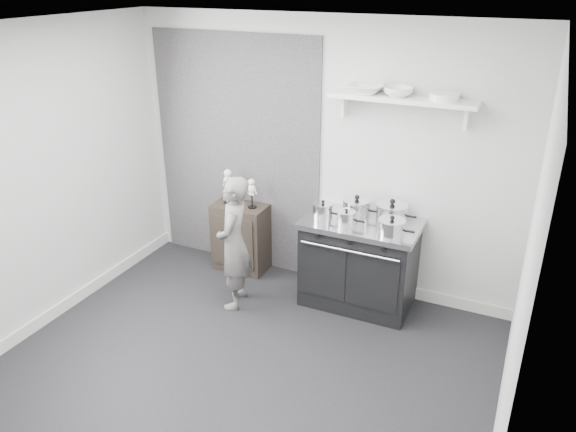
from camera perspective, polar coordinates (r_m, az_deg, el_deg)
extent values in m
plane|color=black|center=(4.82, -5.36, -15.74)|extent=(4.00, 4.00, 0.00)
cube|color=silver|center=(5.60, 3.31, 6.04)|extent=(4.00, 0.02, 2.70)
cube|color=silver|center=(2.93, -24.77, -14.49)|extent=(4.00, 0.02, 2.70)
cube|color=silver|center=(5.34, -24.94, 2.87)|extent=(0.02, 3.60, 2.70)
cube|color=silver|center=(3.60, 22.71, -6.55)|extent=(0.02, 3.60, 2.70)
cube|color=silver|center=(3.74, -7.01, 18.14)|extent=(4.00, 3.60, 0.02)
cube|color=black|center=(6.02, -5.24, 6.25)|extent=(1.90, 0.02, 2.50)
cube|color=silver|center=(5.87, 12.12, -7.51)|extent=(2.00, 0.03, 0.12)
cube|color=silver|center=(5.87, -22.63, -8.97)|extent=(0.03, 3.60, 0.12)
cube|color=white|center=(5.08, 11.51, 11.57)|extent=(1.30, 0.26, 0.04)
cube|color=white|center=(5.32, 5.75, 11.14)|extent=(0.03, 0.12, 0.20)
cube|color=white|center=(5.08, 17.68, 9.53)|extent=(0.03, 0.12, 0.20)
cube|color=black|center=(5.53, 7.23, -4.95)|extent=(1.04, 0.62, 0.83)
cube|color=silver|center=(5.33, 7.47, -0.78)|extent=(1.10, 0.67, 0.05)
cube|color=black|center=(5.33, 3.63, -5.71)|extent=(0.44, 0.02, 0.54)
cube|color=black|center=(5.20, 8.79, -6.79)|extent=(0.44, 0.02, 0.54)
cylinder|color=silver|center=(5.09, 6.20, -3.57)|extent=(0.94, 0.02, 0.02)
cylinder|color=black|center=(5.16, 3.03, -2.03)|extent=(0.04, 0.03, 0.04)
cylinder|color=black|center=(5.07, 6.30, -2.66)|extent=(0.04, 0.03, 0.04)
cylinder|color=black|center=(4.99, 9.70, -3.31)|extent=(0.04, 0.03, 0.04)
cube|color=black|center=(6.14, -4.80, -2.14)|extent=(0.58, 0.34, 0.75)
imported|color=slate|center=(5.37, -5.52, -2.75)|extent=(0.43, 0.55, 1.33)
cylinder|color=silver|center=(5.32, 3.55, 0.46)|extent=(0.19, 0.19, 0.14)
cylinder|color=silver|center=(5.29, 3.57, 1.21)|extent=(0.19, 0.19, 0.02)
sphere|color=black|center=(5.28, 3.58, 1.45)|extent=(0.03, 0.03, 0.03)
cylinder|color=black|center=(5.28, 4.90, 0.22)|extent=(0.10, 0.02, 0.02)
cylinder|color=silver|center=(5.40, 6.98, 0.77)|extent=(0.27, 0.27, 0.15)
cylinder|color=silver|center=(5.37, 7.02, 1.58)|extent=(0.27, 0.27, 0.02)
sphere|color=black|center=(5.36, 7.04, 1.89)|extent=(0.05, 0.05, 0.05)
cylinder|color=black|center=(5.36, 8.73, 0.46)|extent=(0.10, 0.02, 0.02)
cylinder|color=silver|center=(5.34, 10.48, 0.28)|extent=(0.29, 0.29, 0.15)
cylinder|color=silver|center=(5.31, 10.55, 1.12)|extent=(0.30, 0.30, 0.02)
sphere|color=black|center=(5.29, 10.57, 1.46)|extent=(0.05, 0.05, 0.05)
cylinder|color=black|center=(5.30, 12.41, -0.06)|extent=(0.10, 0.02, 0.02)
cylinder|color=silver|center=(5.05, 10.47, -1.25)|extent=(0.23, 0.23, 0.13)
cylinder|color=silver|center=(5.02, 10.53, -0.47)|extent=(0.24, 0.24, 0.02)
sphere|color=black|center=(5.01, 10.55, -0.18)|extent=(0.04, 0.04, 0.04)
cylinder|color=black|center=(5.02, 12.18, -1.56)|extent=(0.10, 0.02, 0.02)
cylinder|color=silver|center=(5.20, 5.93, -0.29)|extent=(0.17, 0.17, 0.12)
cylinder|color=silver|center=(5.17, 5.96, 0.41)|extent=(0.18, 0.18, 0.02)
sphere|color=black|center=(5.16, 5.97, 0.64)|extent=(0.03, 0.03, 0.03)
cylinder|color=black|center=(5.16, 7.24, -0.53)|extent=(0.10, 0.02, 0.02)
imported|color=white|center=(5.16, 7.87, 12.66)|extent=(0.32, 0.32, 0.08)
imported|color=white|center=(5.08, 11.13, 12.29)|extent=(0.26, 0.26, 0.08)
cylinder|color=white|center=(5.00, 15.60, 11.58)|extent=(0.25, 0.25, 0.06)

